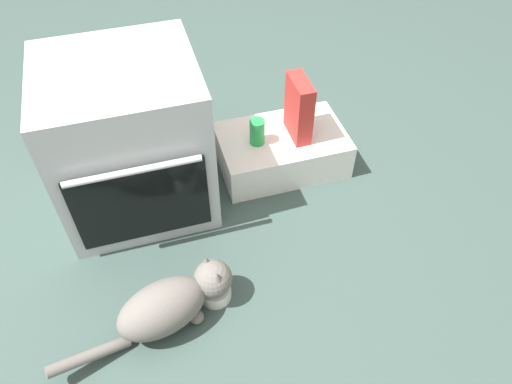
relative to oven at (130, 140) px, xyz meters
name	(u,v)px	position (x,y,z in m)	size (l,w,h in m)	color
ground	(164,283)	(0.01, -0.48, -0.33)	(8.00, 8.00, 0.00)	#384C47
oven	(130,140)	(0.00, 0.00, 0.00)	(0.59, 0.60, 0.66)	#B7BABF
pantry_cabinet	(282,150)	(0.65, 0.02, -0.24)	(0.57, 0.36, 0.18)	white
food_bowl	(215,291)	(0.19, -0.59, -0.29)	(0.12, 0.12, 0.08)	white
cat	(171,303)	(0.03, -0.64, -0.22)	(0.66, 0.27, 0.21)	slate
soda_can	(257,132)	(0.53, 0.01, -0.09)	(0.07, 0.07, 0.12)	green
cereal_box	(299,109)	(0.72, 0.01, -0.01)	(0.07, 0.18, 0.28)	#B72D28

